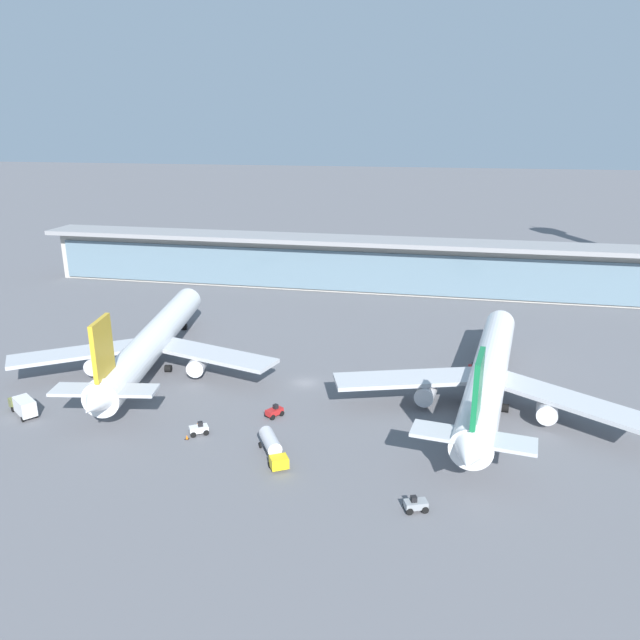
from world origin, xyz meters
TOP-DOWN VIEW (x-y plane):
  - ground_plane at (0.00, 0.00)m, footprint 1200.00×1200.00m
  - airliner_left_stand at (-30.51, 0.87)m, footprint 49.88×65.56m
  - airliner_centre_stand at (32.05, -2.71)m, footprint 50.13×65.70m
  - service_truck_near_nose_grey at (22.03, -35.10)m, footprint 3.28×2.62m
  - service_truck_under_wing_olive at (-42.20, -21.97)m, footprint 7.28×6.10m
  - service_truck_mid_apron_yellow at (1.21, -26.31)m, footprint 6.28×8.56m
  - service_truck_by_tail_white at (-11.65, -22.29)m, footprint 3.33×2.97m
  - service_truck_on_taxiway_red at (30.57, 10.98)m, footprint 2.44×3.22m
  - service_truck_at_far_stand_red at (-1.91, -14.19)m, footprint 3.00×3.33m
  - terminal_building at (0.00, 67.15)m, footprint 186.52×12.80m
  - safety_cone_alpha at (-12.82, -20.18)m, footprint 0.62×0.62m
  - safety_cone_bravo at (-30.94, -19.45)m, footprint 0.62×0.62m
  - safety_cone_charlie at (-29.27, -18.96)m, footprint 0.62×0.62m
  - safety_cone_delta at (-12.86, -24.09)m, footprint 0.62×0.62m

SIDE VIEW (x-z plane):
  - ground_plane at x=0.00m, z-range 0.00..0.00m
  - safety_cone_alpha at x=-12.82m, z-range -0.03..0.67m
  - safety_cone_bravo at x=-30.94m, z-range -0.03..0.67m
  - safety_cone_charlie at x=-29.27m, z-range -0.03..0.67m
  - safety_cone_delta at x=-12.86m, z-range -0.03..0.67m
  - service_truck_near_nose_grey at x=22.03m, z-range -0.15..1.90m
  - service_truck_by_tail_white at x=-11.65m, z-range -0.15..1.90m
  - service_truck_on_taxiway_red at x=30.57m, z-range -0.15..1.90m
  - service_truck_at_far_stand_red at x=-1.91m, z-range -0.15..1.90m
  - service_truck_under_wing_olive at x=-42.20m, z-range 0.14..3.24m
  - service_truck_mid_apron_yellow at x=1.21m, z-range 0.23..3.18m
  - airliner_left_stand at x=-30.51m, z-range -3.24..14.27m
  - airliner_centre_stand at x=32.05m, z-range -3.24..14.27m
  - terminal_building at x=0.00m, z-range 0.27..15.47m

